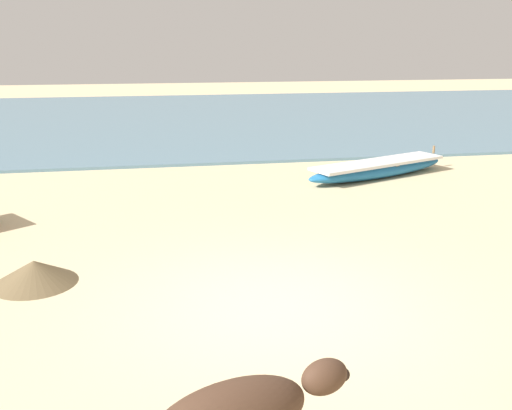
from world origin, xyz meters
The scene contains 4 objects.
ground centered at (0.00, 0.00, 0.00)m, with size 80.00×80.00×0.00m, color beige.
sea_water centered at (0.00, 18.74, 0.04)m, with size 60.00×20.00×0.08m, color slate.
fishing_boat_1 centered at (4.05, 6.66, 0.22)m, with size 4.27×2.36×0.59m.
debris_pile_0 centered at (-3.12, 1.39, 0.17)m, with size 1.16×1.16×0.33m, color brown.
Camera 1 is at (-1.43, -6.49, 3.27)m, focal length 40.52 mm.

